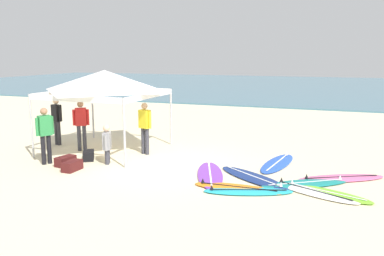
% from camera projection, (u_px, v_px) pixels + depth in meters
% --- Properties ---
extents(ground_plane, '(80.00, 80.00, 0.00)m').
position_uv_depth(ground_plane, '(165.00, 165.00, 12.04)').
color(ground_plane, beige).
extents(sea, '(80.00, 36.00, 0.10)m').
position_uv_depth(sea, '(293.00, 86.00, 41.63)').
color(sea, teal).
rests_on(sea, ground).
extents(canopy_tent, '(3.47, 3.47, 2.75)m').
position_uv_depth(canopy_tent, '(105.00, 81.00, 13.45)').
color(canopy_tent, '#B7B7BC').
rests_on(canopy_tent, ground).
extents(surfboard_purple, '(1.52, 2.62, 0.19)m').
position_uv_depth(surfboard_purple, '(210.00, 174.00, 11.00)').
color(surfboard_purple, purple).
rests_on(surfboard_purple, ground).
extents(surfboard_white, '(2.28, 1.49, 0.19)m').
position_uv_depth(surfboard_white, '(314.00, 192.00, 9.60)').
color(surfboard_white, white).
rests_on(surfboard_white, ground).
extents(surfboard_pink, '(2.40, 1.71, 0.19)m').
position_uv_depth(surfboard_pink, '(341.00, 178.00, 10.66)').
color(surfboard_pink, pink).
rests_on(surfboard_pink, ground).
extents(surfboard_cyan, '(2.21, 1.25, 0.19)m').
position_uv_depth(surfboard_cyan, '(248.00, 191.00, 9.64)').
color(surfboard_cyan, '#23B2CC').
rests_on(surfboard_cyan, ground).
extents(surfboard_blue, '(0.99, 2.53, 0.19)m').
position_uv_depth(surfboard_blue, '(278.00, 163.00, 12.13)').
color(surfboard_blue, blue).
rests_on(surfboard_blue, ground).
extents(surfboard_lime, '(2.25, 1.31, 0.19)m').
position_uv_depth(surfboard_lime, '(326.00, 193.00, 9.53)').
color(surfboard_lime, '#7AD12D').
rests_on(surfboard_lime, ground).
extents(surfboard_orange, '(2.24, 0.63, 0.19)m').
position_uv_depth(surfboard_orange, '(238.00, 188.00, 9.86)').
color(surfboard_orange, orange).
rests_on(surfboard_orange, ground).
extents(surfboard_navy, '(2.40, 2.01, 0.19)m').
position_uv_depth(surfboard_navy, '(253.00, 177.00, 10.72)').
color(surfboard_navy, navy).
rests_on(surfboard_navy, ground).
extents(surfboard_teal, '(2.34, 1.88, 0.19)m').
position_uv_depth(surfboard_teal, '(306.00, 183.00, 10.22)').
color(surfboard_teal, '#19847F').
rests_on(surfboard_teal, ground).
extents(person_black, '(0.52, 0.33, 1.71)m').
position_uv_depth(person_black, '(57.00, 118.00, 14.57)').
color(person_black, '#2D2D33').
rests_on(person_black, ground).
extents(person_green, '(0.36, 0.50, 1.71)m').
position_uv_depth(person_green, '(45.00, 132.00, 12.01)').
color(person_green, black).
rests_on(person_green, ground).
extents(person_yellow, '(0.53, 0.31, 1.71)m').
position_uv_depth(person_yellow, '(145.00, 125.00, 13.21)').
color(person_yellow, '#383842').
rests_on(person_yellow, ground).
extents(person_red, '(0.48, 0.37, 1.71)m').
position_uv_depth(person_red, '(81.00, 122.00, 13.69)').
color(person_red, '#383842').
rests_on(person_red, ground).
extents(person_grey, '(0.35, 0.51, 1.20)m').
position_uv_depth(person_grey, '(107.00, 142.00, 12.09)').
color(person_grey, '#383842').
rests_on(person_grey, ground).
extents(gear_bag_near_tent, '(0.33, 0.61, 0.28)m').
position_uv_depth(gear_bag_near_tent, '(72.00, 166.00, 11.45)').
color(gear_bag_near_tent, '#4C1919').
rests_on(gear_bag_near_tent, ground).
extents(gear_bag_by_pole, '(0.41, 0.64, 0.28)m').
position_uv_depth(gear_bag_by_pole, '(66.00, 161.00, 11.97)').
color(gear_bag_by_pole, '#4C1919').
rests_on(gear_bag_by_pole, ground).
extents(gear_bag_on_sand, '(0.59, 0.68, 0.28)m').
position_uv_depth(gear_bag_on_sand, '(89.00, 155.00, 12.63)').
color(gear_bag_on_sand, black).
rests_on(gear_bag_on_sand, ground).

